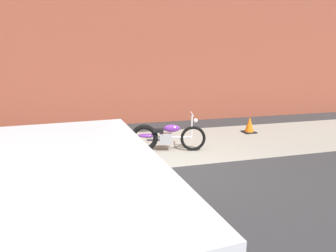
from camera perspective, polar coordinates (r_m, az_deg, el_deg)
ground_plane at (r=6.62m, az=0.96°, el=-8.18°), size 80.00×80.00×0.00m
sidewalk_slab at (r=8.22m, az=-2.51°, el=-3.97°), size 36.00×3.50×0.01m
brick_building_wall at (r=11.28m, az=-6.76°, el=15.03°), size 36.00×0.50×5.67m
motorcycle_purple at (r=7.69m, az=-1.03°, el=-2.09°), size 1.97×0.75×1.03m
traffic_cone at (r=10.06m, az=15.79°, el=0.10°), size 0.40×0.40×0.55m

